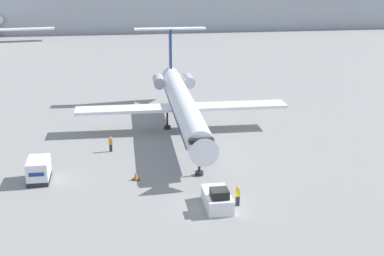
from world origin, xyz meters
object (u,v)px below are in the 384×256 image
Objects in this scene: luggage_cart at (39,170)px; worker_near_tug at (238,195)px; pushback_tug at (217,199)px; traffic_cone_left at (136,176)px; airplane_main at (182,103)px; worker_by_wing at (111,144)px.

luggage_cart reaches higher than worker_near_tug.
traffic_cone_left is (-6.52, 6.94, -0.38)m from pushback_tug.
worker_near_tug is at bearing -85.09° from airplane_main.
worker_by_wing is (6.76, 7.22, -0.20)m from luggage_cart.
airplane_main is at bearing 90.23° from pushback_tug.
pushback_tug is 1.78m from worker_near_tug.
airplane_main reaches higher than traffic_cone_left.
luggage_cart is (-15.59, 8.00, 0.33)m from pushback_tug.
airplane_main is 21.80m from worker_near_tug.
luggage_cart is 19.12m from worker_near_tug.
airplane_main is 10.36× the size of luggage_cart.
worker_near_tug is 1.09× the size of worker_by_wing.
luggage_cart is 9.89m from worker_by_wing.
airplane_main is 8.12× the size of pushback_tug.
traffic_cone_left is (9.07, -1.07, -0.71)m from luggage_cart.
worker_by_wing is 2.15× the size of traffic_cone_left.
worker_near_tug is (1.85, -21.57, -2.54)m from airplane_main.
pushback_tug is at bearing -46.77° from traffic_cone_left.
pushback_tug is 17.60m from worker_by_wing.
luggage_cart is at bearing -133.12° from worker_by_wing.
luggage_cart is 1.77× the size of worker_near_tug.
worker_near_tug is 10.83m from traffic_cone_left.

